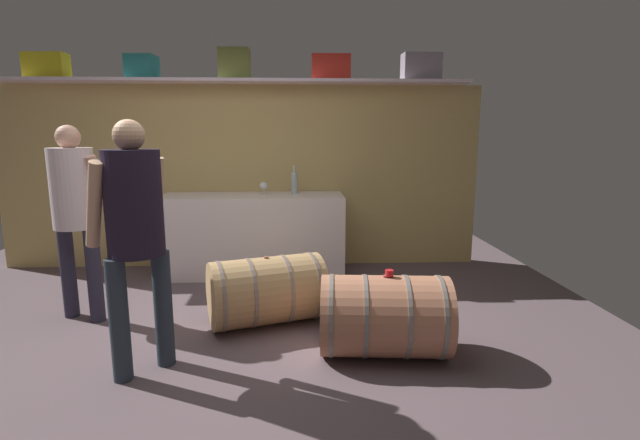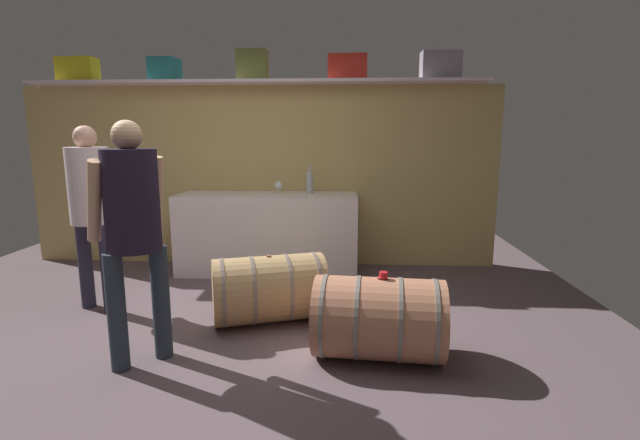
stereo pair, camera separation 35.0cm
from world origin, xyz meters
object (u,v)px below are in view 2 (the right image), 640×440
(toolcase_olive, at_px, (252,65))
(visitor_tasting, at_px, (91,200))
(toolcase_yellow, at_px, (78,70))
(wine_barrel_near, at_px, (379,318))
(work_cabinet, at_px, (268,233))
(tasting_cup, at_px, (383,275))
(winemaker_pouring, at_px, (133,219))
(toolcase_red, at_px, (348,67))
(wine_barrel_far, at_px, (269,289))
(wine_bottle_clear, at_px, (310,181))
(toolcase_teal, at_px, (165,70))
(toolcase_grey, at_px, (440,65))
(wine_glass, at_px, (279,186))

(toolcase_olive, bearing_deg, visitor_tasting, -125.41)
(toolcase_yellow, height_order, wine_barrel_near, toolcase_yellow)
(work_cabinet, height_order, tasting_cup, work_cabinet)
(toolcase_olive, height_order, wine_barrel_near, toolcase_olive)
(work_cabinet, relative_size, visitor_tasting, 1.23)
(winemaker_pouring, bearing_deg, toolcase_olive, 39.56)
(tasting_cup, xyz_separation_m, winemaker_pouring, (-1.62, -0.15, 0.39))
(toolcase_yellow, distance_m, toolcase_red, 3.02)
(toolcase_olive, relative_size, wine_barrel_far, 0.32)
(toolcase_yellow, xyz_separation_m, wine_barrel_near, (3.24, -2.24, -1.95))
(wine_bottle_clear, height_order, visitor_tasting, visitor_tasting)
(wine_bottle_clear, bearing_deg, toolcase_teal, 175.25)
(toolcase_grey, bearing_deg, wine_bottle_clear, -176.44)
(toolcase_olive, relative_size, wine_bottle_clear, 1.07)
(toolcase_teal, distance_m, toolcase_red, 2.02)
(wine_glass, bearing_deg, toolcase_grey, 7.67)
(toolcase_teal, distance_m, work_cabinet, 2.14)
(toolcase_grey, height_order, wine_glass, toolcase_grey)
(toolcase_red, xyz_separation_m, wine_bottle_clear, (-0.41, -0.13, -1.23))
(toolcase_grey, distance_m, winemaker_pouring, 3.59)
(toolcase_grey, bearing_deg, tasting_cup, -110.35)
(toolcase_yellow, xyz_separation_m, visitor_tasting, (0.86, -1.47, -1.26))
(tasting_cup, bearing_deg, visitor_tasting, 162.28)
(toolcase_teal, relative_size, toolcase_olive, 0.89)
(toolcase_grey, bearing_deg, toolcase_red, 178.09)
(toolcase_olive, bearing_deg, work_cabinet, -50.75)
(winemaker_pouring, relative_size, visitor_tasting, 1.01)
(wine_barrel_near, height_order, visitor_tasting, visitor_tasting)
(toolcase_red, relative_size, wine_glass, 2.97)
(toolcase_yellow, relative_size, wine_bottle_clear, 1.39)
(toolcase_yellow, bearing_deg, wine_bottle_clear, 0.29)
(tasting_cup, bearing_deg, wine_barrel_far, 145.74)
(visitor_tasting, bearing_deg, wine_glass, 64.36)
(toolcase_yellow, height_order, wine_barrel_far, toolcase_yellow)
(toolcase_teal, height_order, work_cabinet, toolcase_teal)
(toolcase_yellow, distance_m, wine_barrel_near, 4.39)
(toolcase_teal, xyz_separation_m, toolcase_grey, (3.01, 0.00, 0.02))
(toolcase_red, relative_size, wine_barrel_far, 0.41)
(tasting_cup, bearing_deg, wine_barrel_near, -180.00)
(toolcase_red, bearing_deg, wine_glass, -160.87)
(work_cabinet, bearing_deg, toolcase_grey, 7.14)
(toolcase_red, height_order, visitor_tasting, toolcase_red)
(wine_barrel_near, relative_size, tasting_cup, 16.17)
(toolcase_olive, distance_m, tasting_cup, 3.08)
(toolcase_red, bearing_deg, wine_barrel_far, -109.30)
(toolcase_teal, height_order, wine_barrel_near, toolcase_teal)
(wine_bottle_clear, bearing_deg, wine_barrel_near, -73.32)
(toolcase_yellow, height_order, work_cabinet, toolcase_yellow)
(toolcase_yellow, relative_size, wine_barrel_near, 0.47)
(wine_bottle_clear, xyz_separation_m, wine_barrel_far, (-0.22, -1.51, -0.73))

